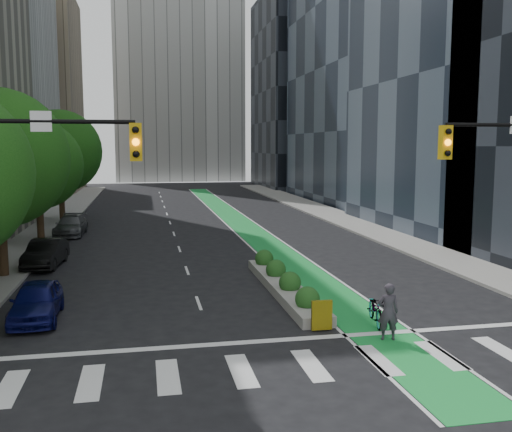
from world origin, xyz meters
name	(u,v)px	position (x,y,z in m)	size (l,w,h in m)	color
ground	(302,353)	(0.00, 0.00, 0.00)	(160.00, 160.00, 0.00)	black
sidewalk_left	(37,235)	(-11.80, 25.00, 0.07)	(3.60, 90.00, 0.15)	gray
sidewalk_right	(361,225)	(11.80, 25.00, 0.07)	(3.60, 90.00, 0.15)	gray
bike_lane_paint	(237,221)	(3.00, 30.00, 0.01)	(2.20, 70.00, 0.01)	green
building_tan_far	(23,94)	(-20.00, 66.00, 13.00)	(14.00, 16.00, 26.00)	tan
building_glass_far	(377,9)	(21.00, 45.00, 21.00)	(14.00, 24.00, 42.00)	#19212D
building_dark_end	(308,93)	(20.00, 68.00, 14.00)	(14.00, 18.00, 28.00)	black
tree_midfar	(38,165)	(-11.00, 22.00, 4.95)	(5.60, 5.60, 7.76)	black
tree_far	(60,151)	(-11.00, 32.00, 5.69)	(6.60, 6.60, 9.00)	black
median_planter	(284,283)	(1.20, 7.04, 0.37)	(1.20, 10.26, 1.10)	gray
bicycle	(376,309)	(3.28, 2.18, 0.53)	(0.70, 2.01, 1.06)	gray
cyclist	(388,312)	(3.00, 0.58, 0.92)	(0.67, 0.44, 1.85)	#37313B
parked_car_left_near	(36,301)	(-8.34, 4.97, 0.68)	(1.60, 3.98, 1.36)	#0D1051
parked_car_left_mid	(46,253)	(-9.50, 14.32, 0.70)	(1.48, 4.24, 1.40)	black
parked_car_left_far	(71,226)	(-9.50, 24.80, 0.67)	(1.89, 4.65, 1.35)	#515356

